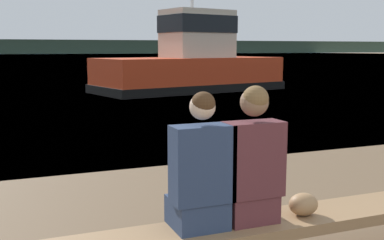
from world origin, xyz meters
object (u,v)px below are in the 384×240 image
Objects in this scene: person_left at (201,174)px; tugboat_red at (192,65)px; bench_main at (254,230)px; shopping_bag at (303,204)px; person_right at (251,165)px.

tugboat_red reaches higher than person_left.
bench_main is 1.04× the size of tugboat_red.
tugboat_red is at bearing 71.22° from shopping_bag.
bench_main is 8.38× the size of person_right.
person_left is (-0.45, 0.01, 0.50)m from bench_main.
person_left is at bearing 177.97° from shopping_bag.
tugboat_red is (5.89, 16.02, 0.69)m from bench_main.
tugboat_red reaches higher than bench_main.
shopping_bag is at bearing -3.59° from person_right.
shopping_bag is at bearing -2.76° from bench_main.
person_left is at bearing 179.71° from person_right.
person_right is 0.12× the size of tugboat_red.
shopping_bag reaches higher than bench_main.
person_right reaches higher than person_left.
bench_main is 36.34× the size of shopping_bag.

